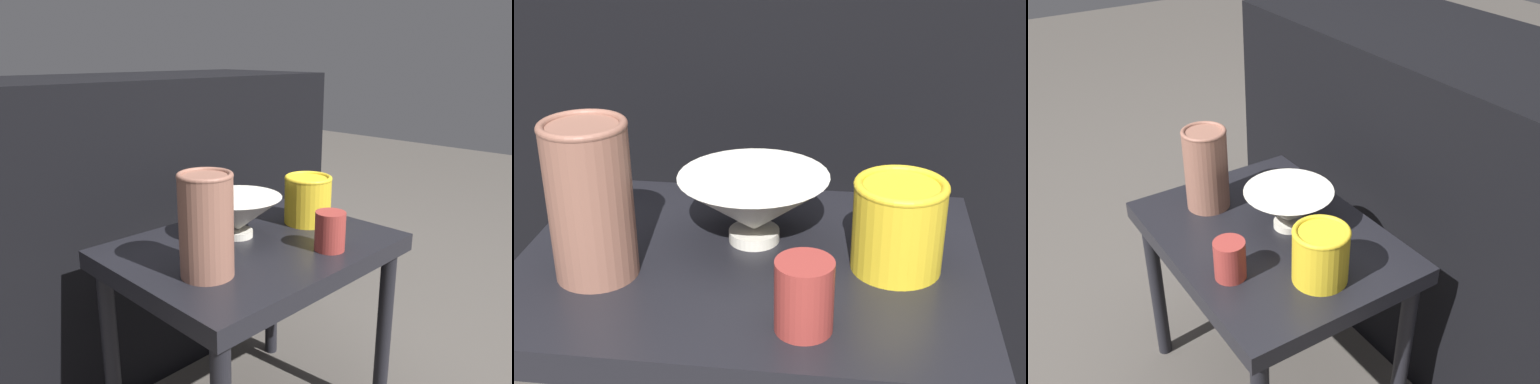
{
  "view_description": "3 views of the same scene",
  "coord_description": "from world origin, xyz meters",
  "views": [
    {
      "loc": [
        -0.72,
        -0.73,
        0.89
      ],
      "look_at": [
        0.04,
        0.03,
        0.58
      ],
      "focal_mm": 35.0,
      "sensor_mm": 36.0,
      "label": 1
    },
    {
      "loc": [
        0.13,
        -0.79,
        0.94
      ],
      "look_at": [
        0.02,
        0.06,
        0.55
      ],
      "focal_mm": 50.0,
      "sensor_mm": 36.0,
      "label": 2
    },
    {
      "loc": [
        0.93,
        -0.57,
        1.25
      ],
      "look_at": [
        0.02,
        0.02,
        0.59
      ],
      "focal_mm": 42.0,
      "sensor_mm": 36.0,
      "label": 3
    }
  ],
  "objects": [
    {
      "name": "ground_plane",
      "position": [
        0.0,
        0.0,
        0.0
      ],
      "size": [
        8.0,
        8.0,
        0.0
      ],
      "primitive_type": "plane",
      "color": "#4C4742"
    },
    {
      "name": "table",
      "position": [
        0.0,
        0.0,
        0.42
      ],
      "size": [
        0.59,
        0.45,
        0.48
      ],
      "color": "black",
      "rests_on": "ground_plane"
    },
    {
      "name": "vase_textured_left",
      "position": [
        -0.18,
        -0.06,
        0.58
      ],
      "size": [
        0.1,
        0.1,
        0.2
      ],
      "color": "brown",
      "rests_on": "table"
    },
    {
      "name": "vase_colorful_right",
      "position": [
        0.19,
        0.0,
        0.54
      ],
      "size": [
        0.12,
        0.12,
        0.12
      ],
      "color": "gold",
      "rests_on": "table"
    },
    {
      "name": "bowl",
      "position": [
        0.0,
        0.05,
        0.54
      ],
      "size": [
        0.2,
        0.2,
        0.09
      ],
      "color": "silver",
      "rests_on": "table"
    },
    {
      "name": "cup",
      "position": [
        0.08,
        -0.15,
        0.52
      ],
      "size": [
        0.06,
        0.06,
        0.08
      ],
      "color": "maroon",
      "rests_on": "table"
    },
    {
      "name": "couch_backdrop",
      "position": [
        0.0,
        0.56,
        0.41
      ],
      "size": [
        1.27,
        0.5,
        0.82
      ],
      "color": "black",
      "rests_on": "ground_plane"
    }
  ]
}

